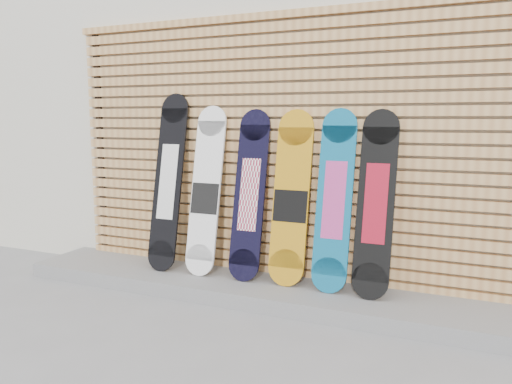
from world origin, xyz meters
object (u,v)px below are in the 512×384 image
Objects in this scene: snowboard_3 at (291,199)px; snowboard_5 at (376,203)px; snowboard_0 at (168,182)px; snowboard_4 at (334,200)px; snowboard_2 at (250,195)px; snowboard_1 at (206,191)px.

snowboard_5 is (0.67, -0.02, 0.01)m from snowboard_3.
snowboard_3 is at bearing 1.45° from snowboard_0.
snowboard_3 is 0.36m from snowboard_4.
snowboard_3 reaches higher than snowboard_5.
snowboard_2 is 1.00× the size of snowboard_4.
snowboard_1 reaches higher than snowboard_5.
snowboard_1 is 1.03× the size of snowboard_5.
snowboard_1 is 1.44m from snowboard_5.
snowboard_4 is (0.36, -0.01, 0.01)m from snowboard_3.
snowboard_0 is 1.10× the size of snowboard_4.
snowboard_0 is at bearing -178.70° from snowboard_2.
snowboard_0 reaches higher than snowboard_3.
snowboard_1 reaches higher than snowboard_2.
snowboard_4 is at bearing 0.83° from snowboard_0.
snowboard_4 reaches higher than snowboard_3.
snowboard_0 is 0.38m from snowboard_1.
snowboard_4 is at bearing 178.20° from snowboard_5.
snowboard_3 is 0.67m from snowboard_5.
snowboard_5 is at bearing -0.33° from snowboard_2.
snowboard_3 is (1.14, 0.03, -0.08)m from snowboard_0.
snowboard_1 is 0.41m from snowboard_2.
snowboard_1 is at bearing -179.29° from snowboard_4.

